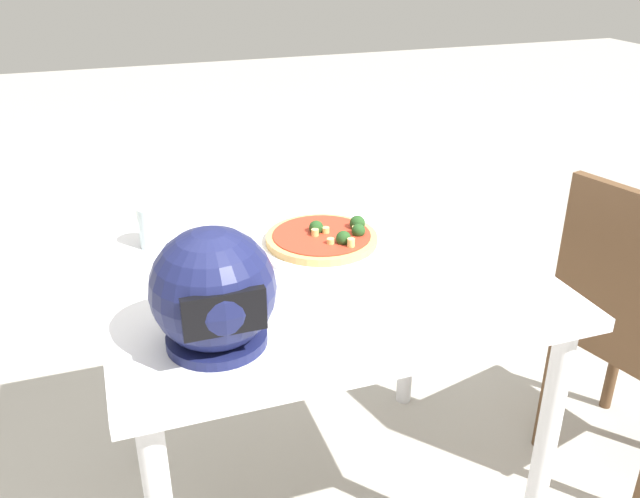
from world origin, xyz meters
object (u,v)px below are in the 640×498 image
object	(u,v)px
dining_table	(318,305)
drinking_glass	(153,227)
pizza	(324,237)
motorcycle_helmet	(213,292)
chair_side	(634,323)

from	to	relation	value
dining_table	drinking_glass	world-z (taller)	drinking_glass
pizza	drinking_glass	bearing A→B (deg)	-19.53
pizza	motorcycle_helmet	size ratio (longest dim) A/B	1.18
pizza	chair_side	world-z (taller)	chair_side
motorcycle_helmet	chair_side	world-z (taller)	motorcycle_helmet
chair_side	pizza	bearing A→B (deg)	-16.40
chair_side	motorcycle_helmet	bearing A→B (deg)	4.97
dining_table	motorcycle_helmet	world-z (taller)	motorcycle_helmet
drinking_glass	chair_side	xyz separation A→B (m)	(-1.20, 0.38, -0.30)
pizza	chair_side	distance (m)	0.88
dining_table	motorcycle_helmet	distance (m)	0.42
chair_side	dining_table	bearing A→B (deg)	-8.89
dining_table	pizza	bearing A→B (deg)	-116.52
drinking_glass	chair_side	distance (m)	1.29
dining_table	chair_side	size ratio (longest dim) A/B	1.09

